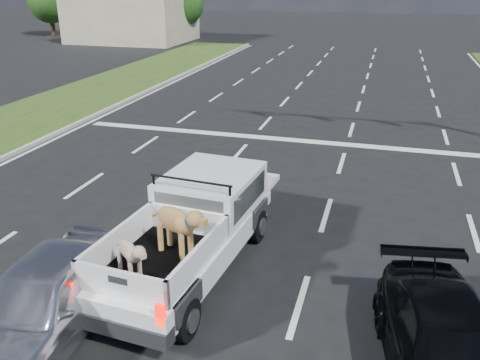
# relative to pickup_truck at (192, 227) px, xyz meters

# --- Properties ---
(ground) EXTENTS (160.00, 160.00, 0.00)m
(ground) POSITION_rel_pickup_truck_xyz_m (0.62, -0.74, -0.92)
(ground) COLOR black
(ground) RESTS_ON ground
(road_markings) EXTENTS (17.75, 60.00, 0.01)m
(road_markings) POSITION_rel_pickup_truck_xyz_m (0.62, 5.82, -0.91)
(road_markings) COLOR silver
(road_markings) RESTS_ON ground
(curb_left) EXTENTS (0.15, 60.00, 0.14)m
(curb_left) POSITION_rel_pickup_truck_xyz_m (-8.43, 5.26, -0.85)
(curb_left) COLOR #9E9991
(curb_left) RESTS_ON ground
(building_left) EXTENTS (10.00, 8.00, 4.40)m
(building_left) POSITION_rel_pickup_truck_xyz_m (-19.38, 35.26, 1.28)
(building_left) COLOR #C0B593
(building_left) RESTS_ON ground
(tree_far_a) EXTENTS (4.20, 4.20, 5.40)m
(tree_far_a) POSITION_rel_pickup_truck_xyz_m (-29.38, 37.26, 2.37)
(tree_far_a) COLOR #332114
(tree_far_a) RESTS_ON ground
(tree_far_b) EXTENTS (4.20, 4.20, 5.40)m
(tree_far_b) POSITION_rel_pickup_truck_xyz_m (-23.38, 37.26, 2.37)
(tree_far_b) COLOR #332114
(tree_far_b) RESTS_ON ground
(tree_far_c) EXTENTS (4.20, 4.20, 5.40)m
(tree_far_c) POSITION_rel_pickup_truck_xyz_m (-15.38, 37.26, 2.37)
(tree_far_c) COLOR #332114
(tree_far_c) RESTS_ON ground
(pickup_truck) EXTENTS (2.33, 5.38, 1.96)m
(pickup_truck) POSITION_rel_pickup_truck_xyz_m (0.00, 0.00, 0.00)
(pickup_truck) COLOR black
(pickup_truck) RESTS_ON ground
(silver_sedan) EXTENTS (1.94, 4.27, 1.42)m
(silver_sedan) POSITION_rel_pickup_truck_xyz_m (-1.58, -2.73, -0.21)
(silver_sedan) COLOR silver
(silver_sedan) RESTS_ON ground
(black_coupe) EXTENTS (2.42, 4.51, 1.24)m
(black_coupe) POSITION_rel_pickup_truck_xyz_m (4.77, -2.16, -0.29)
(black_coupe) COLOR black
(black_coupe) RESTS_ON ground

